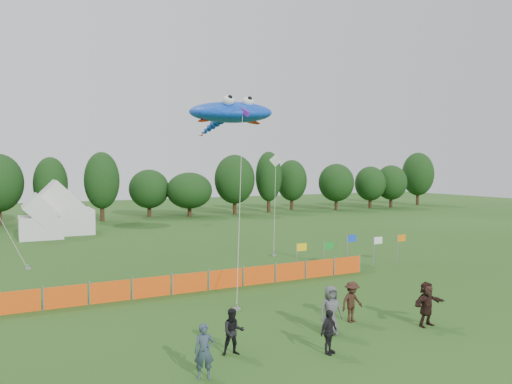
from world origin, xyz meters
name	(u,v)px	position (x,y,z in m)	size (l,w,h in m)	color
ground	(324,329)	(0.00, 0.00, 0.00)	(160.00, 160.00, 0.00)	#234C16
treeline	(122,185)	(1.61, 44.93, 4.18)	(104.57, 8.78, 8.36)	#382314
tent_left	(40,220)	(-8.37, 32.36, 1.64)	(3.67, 3.67, 3.24)	silver
tent_right	(62,213)	(-6.30, 34.54, 1.96)	(5.50, 4.40, 3.88)	silver
barrier_fence	(208,281)	(-1.83, 7.94, 0.50)	(19.90, 0.06, 1.00)	#EC4D0D
flag_row	(351,248)	(8.17, 8.83, 1.33)	(8.73, 0.48, 2.14)	gray
spectator_a	(204,351)	(-5.90, -2.13, 0.85)	(0.62, 0.41, 1.69)	#2D3D4B
spectator_b	(233,332)	(-4.33, -0.80, 0.81)	(0.78, 0.61, 1.61)	black
spectator_c	(352,302)	(1.58, 0.27, 0.85)	(1.10, 0.63, 1.70)	#301C13
spectator_d	(329,332)	(-1.34, -2.20, 0.77)	(0.90, 0.37, 1.54)	black
spectator_e	(330,310)	(-0.10, -0.55, 0.94)	(0.92, 0.60, 1.88)	#4C4C51
spectator_f	(427,304)	(3.94, -1.53, 0.91)	(1.69, 0.54, 1.82)	black
stingray_kite	(229,113)	(4.01, 18.41, 10.47)	(9.84, 22.37, 11.61)	blue
small_kite_white	(275,186)	(8.71, 19.65, 4.89)	(4.60, 6.98, 7.58)	silver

